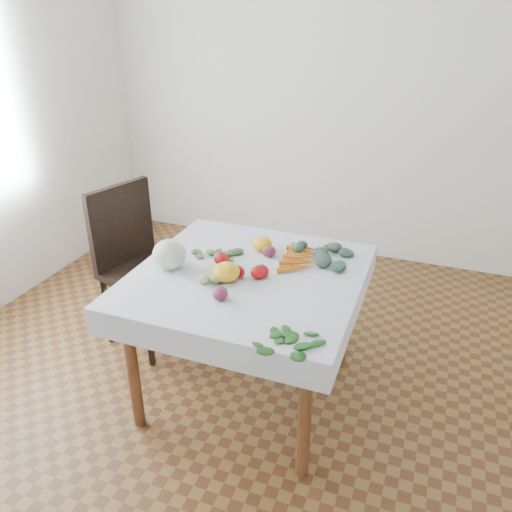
{
  "coord_description": "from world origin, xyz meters",
  "views": [
    {
      "loc": [
        0.82,
        -2.05,
        1.96
      ],
      "look_at": [
        0.02,
        0.08,
        0.82
      ],
      "focal_mm": 35.0,
      "sensor_mm": 36.0,
      "label": 1
    }
  ],
  "objects_px": {
    "chair": "(136,255)",
    "cabbage": "(169,254)",
    "carrot_bunch": "(302,258)",
    "heirloom_back": "(263,244)",
    "table": "(248,291)"
  },
  "relations": [
    {
      "from": "table",
      "to": "cabbage",
      "type": "relative_size",
      "value": 5.86
    },
    {
      "from": "heirloom_back",
      "to": "carrot_bunch",
      "type": "bearing_deg",
      "value": -10.67
    },
    {
      "from": "table",
      "to": "heirloom_back",
      "type": "xyz_separation_m",
      "value": [
        -0.02,
        0.28,
        0.14
      ]
    },
    {
      "from": "chair",
      "to": "heirloom_back",
      "type": "bearing_deg",
      "value": 0.26
    },
    {
      "from": "chair",
      "to": "cabbage",
      "type": "relative_size",
      "value": 5.92
    },
    {
      "from": "table",
      "to": "cabbage",
      "type": "bearing_deg",
      "value": -168.1
    },
    {
      "from": "chair",
      "to": "cabbage",
      "type": "bearing_deg",
      "value": -37.87
    },
    {
      "from": "chair",
      "to": "table",
      "type": "bearing_deg",
      "value": -17.78
    },
    {
      "from": "chair",
      "to": "heirloom_back",
      "type": "height_order",
      "value": "chair"
    },
    {
      "from": "cabbage",
      "to": "heirloom_back",
      "type": "xyz_separation_m",
      "value": [
        0.37,
        0.36,
        -0.04
      ]
    },
    {
      "from": "cabbage",
      "to": "carrot_bunch",
      "type": "xyz_separation_m",
      "value": [
        0.61,
        0.32,
        -0.06
      ]
    },
    {
      "from": "table",
      "to": "heirloom_back",
      "type": "relative_size",
      "value": 9.16
    },
    {
      "from": "heirloom_back",
      "to": "carrot_bunch",
      "type": "distance_m",
      "value": 0.24
    },
    {
      "from": "cabbage",
      "to": "carrot_bunch",
      "type": "relative_size",
      "value": 0.48
    },
    {
      "from": "table",
      "to": "heirloom_back",
      "type": "distance_m",
      "value": 0.31
    }
  ]
}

